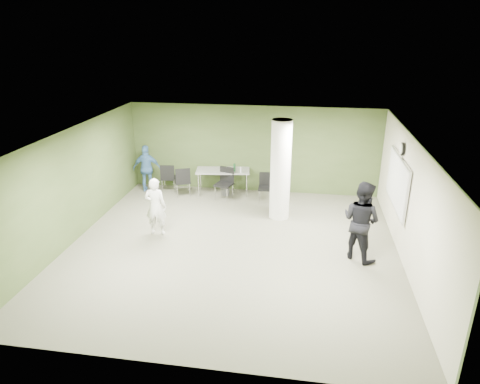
% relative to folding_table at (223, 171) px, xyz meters
% --- Properties ---
extents(floor, '(8.00, 8.00, 0.00)m').
position_rel_folding_table_xyz_m(floor, '(0.91, -3.55, -0.75)').
color(floor, '#515140').
rests_on(floor, ground).
extents(ceiling, '(8.00, 8.00, 0.00)m').
position_rel_folding_table_xyz_m(ceiling, '(0.91, -3.55, 2.05)').
color(ceiling, white).
rests_on(ceiling, wall_back).
extents(wall_back, '(8.00, 2.80, 0.02)m').
position_rel_folding_table_xyz_m(wall_back, '(0.91, 0.45, 0.65)').
color(wall_back, '#3B4E24').
rests_on(wall_back, floor).
extents(wall_left, '(0.02, 8.00, 2.80)m').
position_rel_folding_table_xyz_m(wall_left, '(-3.09, -3.55, 0.65)').
color(wall_left, '#3B4E24').
rests_on(wall_left, floor).
extents(wall_right_cream, '(0.02, 8.00, 2.80)m').
position_rel_folding_table_xyz_m(wall_right_cream, '(4.91, -3.55, 0.65)').
color(wall_right_cream, beige).
rests_on(wall_right_cream, floor).
extents(column, '(0.56, 0.56, 2.80)m').
position_rel_folding_table_xyz_m(column, '(1.91, -1.55, 0.65)').
color(column, silver).
rests_on(column, floor).
extents(whiteboard, '(0.05, 2.30, 1.30)m').
position_rel_folding_table_xyz_m(whiteboard, '(4.83, -2.35, 0.75)').
color(whiteboard, silver).
rests_on(whiteboard, wall_right_cream).
extents(wall_clock, '(0.06, 0.32, 0.32)m').
position_rel_folding_table_xyz_m(wall_clock, '(4.83, -2.35, 1.60)').
color(wall_clock, black).
rests_on(wall_clock, wall_right_cream).
extents(folding_table, '(1.78, 0.96, 1.05)m').
position_rel_folding_table_xyz_m(folding_table, '(0.00, 0.00, 0.00)').
color(folding_table, gray).
rests_on(folding_table, floor).
extents(wastebasket, '(0.24, 0.24, 0.28)m').
position_rel_folding_table_xyz_m(wastebasket, '(0.09, -0.12, -0.61)').
color(wastebasket, '#4C4C4C').
rests_on(wastebasket, floor).
extents(chair_back_left, '(0.52, 0.52, 0.94)m').
position_rel_folding_table_xyz_m(chair_back_left, '(-1.80, -0.12, -0.20)').
color(chair_back_left, black).
rests_on(chair_back_left, floor).
extents(chair_back_right, '(0.63, 0.63, 0.96)m').
position_rel_folding_table_xyz_m(chair_back_right, '(-1.23, -0.43, -0.19)').
color(chair_back_right, black).
rests_on(chair_back_right, floor).
extents(chair_table_left, '(0.61, 0.61, 0.99)m').
position_rel_folding_table_xyz_m(chair_table_left, '(0.13, -0.38, -0.17)').
color(chair_table_left, black).
rests_on(chair_table_left, floor).
extents(chair_table_right, '(0.46, 0.46, 0.89)m').
position_rel_folding_table_xyz_m(chair_table_right, '(1.40, -0.37, -0.24)').
color(chair_table_right, black).
rests_on(chair_table_right, floor).
extents(woman_white, '(0.57, 0.38, 1.53)m').
position_rel_folding_table_xyz_m(woman_white, '(-1.17, -3.09, 0.01)').
color(woman_white, silver).
rests_on(woman_white, floor).
extents(man_black, '(1.17, 1.14, 1.89)m').
position_rel_folding_table_xyz_m(man_black, '(3.90, -3.56, 0.19)').
color(man_black, black).
rests_on(man_black, floor).
extents(man_blue, '(0.94, 0.49, 1.54)m').
position_rel_folding_table_xyz_m(man_blue, '(-2.49, -0.15, 0.02)').
color(man_blue, '#3E699C').
rests_on(man_blue, floor).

